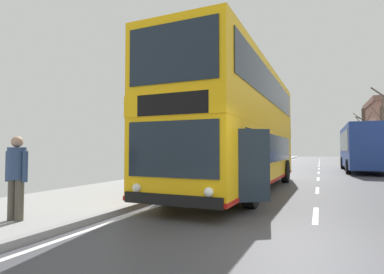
% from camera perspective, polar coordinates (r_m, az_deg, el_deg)
% --- Properties ---
extents(ground, '(15.80, 140.00, 0.20)m').
position_cam_1_polar(ground, '(5.41, 13.62, -18.21)').
color(ground, '#404045').
extents(double_decker_bus_main, '(3.18, 11.11, 4.58)m').
position_cam_1_polar(double_decker_bus_main, '(11.68, 8.86, 1.91)').
color(double_decker_bus_main, '#F4B20F').
rests_on(double_decker_bus_main, ground).
extents(background_bus_far_lane, '(2.73, 9.67, 3.17)m').
position_cam_1_polar(background_bus_far_lane, '(24.81, 29.32, -1.63)').
color(background_bus_far_lane, navy).
rests_on(background_bus_far_lane, ground).
extents(pedestrian_companion, '(0.55, 0.36, 1.65)m').
position_cam_1_polar(pedestrian_companion, '(6.94, -29.89, -5.82)').
color(pedestrian_companion, '#4C473D').
rests_on(pedestrian_companion, ground).
extents(bare_tree_far_00, '(1.98, 2.82, 6.31)m').
position_cam_1_polar(bare_tree_far_00, '(32.44, 31.96, 1.00)').
color(bare_tree_far_00, brown).
rests_on(bare_tree_far_00, ground).
extents(bare_tree_far_01, '(2.21, 3.15, 6.76)m').
position_cam_1_polar(bare_tree_far_01, '(45.41, 29.35, 0.56)').
color(bare_tree_far_01, '#423328').
rests_on(bare_tree_far_01, ground).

